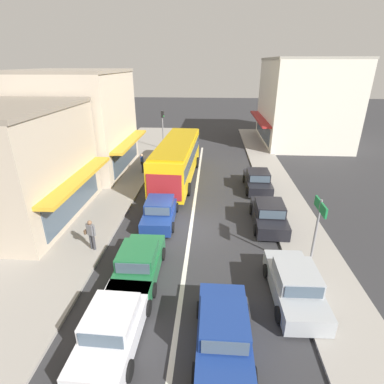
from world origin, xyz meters
The scene contains 19 objects.
ground_plane centered at (0.00, 0.00, 0.00)m, with size 140.00×140.00×0.00m, color #2D2D30.
lane_centre_line centered at (0.00, 4.00, 0.00)m, with size 0.20×28.00×0.01m, color silver.
sidewalk_left centered at (-6.80, 6.00, 0.07)m, with size 5.20×44.00×0.14m, color gray.
kerb_right centered at (6.20, 6.00, 0.06)m, with size 2.80×44.00×0.12m, color gray.
shopfront_corner_near centered at (-10.18, 0.61, 3.38)m, with size 7.49×8.64×6.77m.
shopfront_mid_block centered at (-10.18, 9.62, 4.17)m, with size 8.77×8.81×8.34m.
building_right_far centered at (11.48, 21.56, 4.67)m, with size 9.74×11.98×9.35m.
city_bus centered at (-1.63, 7.72, 1.88)m, with size 3.06×10.95×3.23m.
sedan_adjacent_lane_trail centered at (-1.99, -4.30, 0.66)m, with size 1.93×4.22×1.47m.
sedan_behind_bus_near centered at (1.65, -7.73, 0.66)m, with size 1.91×4.21×1.47m.
sedan_queue_gap_filler centered at (-2.05, -7.75, 0.66)m, with size 1.98×4.24×1.47m.
sedan_behind_bus_mid centered at (-1.89, 0.78, 0.66)m, with size 1.96×4.23×1.47m.
parked_sedan_kerb_front centered at (4.56, -5.22, 0.66)m, with size 1.98×4.24×1.47m.
parked_sedan_kerb_second centered at (4.52, 0.80, 0.66)m, with size 1.96×4.23×1.47m.
parked_sedan_kerb_third centered at (4.58, 6.26, 0.66)m, with size 1.90×4.20×1.47m.
traffic_light_downstreet centered at (-4.20, 16.71, 2.85)m, with size 0.33×0.24×4.20m.
directional_road_sign centered at (5.71, -3.40, 2.68)m, with size 0.10×1.40×3.60m.
pedestrian_with_handbag_near centered at (-4.78, -2.56, 1.07)m, with size 0.65×0.40×1.63m.
pedestrian_browsing_midblock centered at (-4.79, 8.95, 1.07)m, with size 0.33×0.65×1.63m.
Camera 1 is at (1.11, -14.98, 8.84)m, focal length 28.00 mm.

